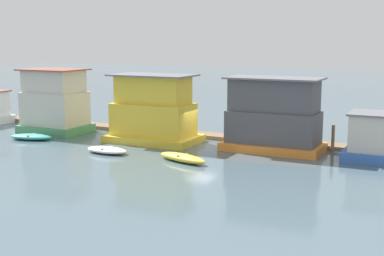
% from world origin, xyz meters
% --- Properties ---
extents(ground_plane, '(200.00, 200.00, 0.00)m').
position_xyz_m(ground_plane, '(0.00, 0.00, 0.00)').
color(ground_plane, '#475B66').
extents(dock_walkway, '(59.60, 1.75, 0.30)m').
position_xyz_m(dock_walkway, '(0.00, 2.94, 0.15)').
color(dock_walkway, brown).
rests_on(dock_walkway, ground_plane).
extents(houseboat_green, '(5.30, 3.95, 5.31)m').
position_xyz_m(houseboat_green, '(-13.00, -0.48, 2.48)').
color(houseboat_green, '#4C9360').
rests_on(houseboat_green, ground_plane).
extents(houseboat_yellow, '(6.91, 4.14, 5.14)m').
position_xyz_m(houseboat_yellow, '(-3.51, -0.52, 2.29)').
color(houseboat_yellow, gold).
rests_on(houseboat_yellow, ground_plane).
extents(houseboat_orange, '(6.93, 3.66, 5.15)m').
position_xyz_m(houseboat_orange, '(5.66, 0.39, 2.40)').
color(houseboat_orange, orange).
rests_on(houseboat_orange, ground_plane).
extents(dinghy_teal, '(3.70, 2.20, 0.47)m').
position_xyz_m(dinghy_teal, '(-12.46, -3.98, 0.23)').
color(dinghy_teal, teal).
rests_on(dinghy_teal, ground_plane).
extents(dinghy_white, '(3.21, 1.57, 0.45)m').
position_xyz_m(dinghy_white, '(-4.32, -5.47, 0.22)').
color(dinghy_white, white).
rests_on(dinghy_white, ground_plane).
extents(dinghy_yellow, '(4.01, 2.21, 0.52)m').
position_xyz_m(dinghy_yellow, '(1.52, -5.49, 0.26)').
color(dinghy_yellow, yellow).
rests_on(dinghy_yellow, ground_plane).
extents(mooring_post_centre, '(0.24, 0.24, 1.91)m').
position_xyz_m(mooring_post_centre, '(9.51, 1.81, 0.95)').
color(mooring_post_centre, brown).
rests_on(mooring_post_centre, ground_plane).
extents(mooring_post_near_right, '(0.31, 0.31, 1.86)m').
position_xyz_m(mooring_post_near_right, '(5.12, 1.81, 0.93)').
color(mooring_post_near_right, '#846B4C').
rests_on(mooring_post_near_right, ground_plane).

